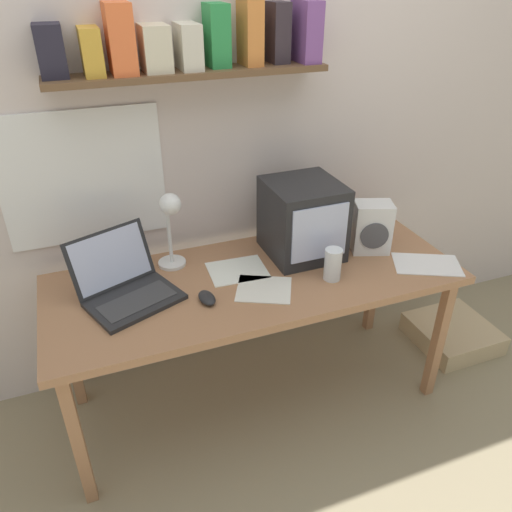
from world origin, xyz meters
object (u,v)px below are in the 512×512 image
Objects in this scene: loose_paper_near_laptop at (264,289)px; crt_monitor at (303,219)px; laptop at (124,282)px; open_notebook at (237,270)px; juice_glass at (333,266)px; desk_lamp at (171,220)px; corner_desk at (256,288)px; floor_cushion at (452,333)px; computer_mouse at (207,298)px; space_heater at (372,227)px; printed_handout at (427,264)px.

crt_monitor is at bearing 39.55° from loose_paper_near_laptop.
laptop is 0.48m from open_notebook.
open_notebook is at bearing 150.48° from juice_glass.
desk_lamp is 2.56× the size of juice_glass.
corner_desk is 0.37m from crt_monitor.
laptop is at bearing 163.25° from loose_paper_near_laptop.
floor_cushion is (1.19, -0.01, -0.59)m from corner_desk.
corner_desk is 4.88× the size of desk_lamp.
crt_monitor is 1.24m from floor_cushion.
loose_paper_near_laptop is (-0.01, -0.11, 0.06)m from corner_desk.
corner_desk is at bearing 22.48° from computer_mouse.
space_heater reaches higher than printed_handout.
desk_lamp is 0.87× the size of floor_cushion.
floor_cushion is at bearing 16.57° from space_heater.
space_heater is (0.88, -0.16, -0.12)m from desk_lamp.
printed_handout is at bearing -158.33° from floor_cushion.
space_heater is 0.29m from printed_handout.
desk_lamp is 0.36m from open_notebook.
juice_glass is 0.59× the size of space_heater.
laptop is at bearing 167.53° from juice_glass.
floor_cushion is at bearing -23.71° from laptop.
open_notebook is 0.62× the size of floor_cushion.
crt_monitor reaches higher than computer_mouse.
computer_mouse is 0.39× the size of loose_paper_near_laptop.
space_heater reaches higher than open_notebook.
corner_desk is at bearing 156.10° from juice_glass.
loose_paper_near_laptop is 0.69× the size of floor_cushion.
laptop is at bearing 169.55° from printed_handout.
computer_mouse is (-0.25, -0.10, 0.07)m from corner_desk.
printed_handout is at bearing -17.47° from open_notebook.
laptop is 1.87m from floor_cushion.
juice_glass is (0.83, -0.18, 0.00)m from laptop.
corner_desk is 7.44× the size of space_heater.
floor_cushion is (0.92, -0.12, -0.82)m from crt_monitor.
crt_monitor is 0.59m from printed_handout.
floor_cushion is at bearing 4.85° from loose_paper_near_laptop.
space_heater is at bearing -4.07° from open_notebook.
open_notebook is at bearing 162.53° from printed_handout.
space_heater is at bearing -17.12° from desk_lamp.
open_notebook is (-0.63, 0.04, -0.12)m from space_heater.
laptop is at bearing -175.98° from crt_monitor.
printed_handout is at bearing -5.80° from loose_paper_near_laptop.
printed_handout is (1.05, -0.37, -0.23)m from desk_lamp.
floor_cushion is (1.19, 0.10, -0.66)m from loose_paper_near_laptop.
laptop reaches higher than loose_paper_near_laptop.
corner_desk is 15.79× the size of computer_mouse.
juice_glass is 0.34× the size of floor_cushion.
juice_glass is 0.32m from space_heater.
crt_monitor reaches higher than loose_paper_near_laptop.
desk_lamp reaches higher than loose_paper_near_laptop.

